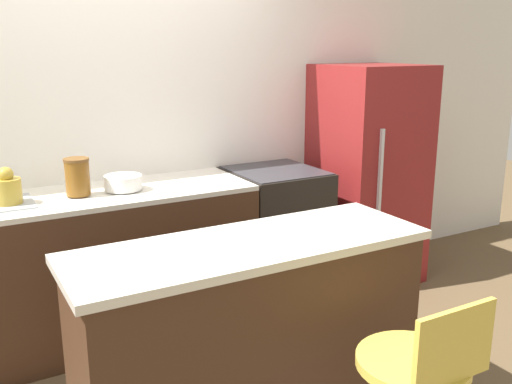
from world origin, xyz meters
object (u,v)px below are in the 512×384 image
object	(u,v)px
oven_range	(275,234)
kettle	(7,189)
mixing_bowl	(123,182)
refrigerator	(367,175)

from	to	relation	value
oven_range	kettle	bearing A→B (deg)	-179.26
oven_range	mixing_bowl	distance (m)	1.21
kettle	mixing_bowl	world-z (taller)	kettle
oven_range	refrigerator	bearing A→B (deg)	-1.82
oven_range	mixing_bowl	xyz separation A→B (m)	(-1.09, -0.02, 0.52)
refrigerator	mixing_bowl	size ratio (longest dim) A/B	7.36
refrigerator	mixing_bowl	bearing A→B (deg)	179.90
refrigerator	kettle	bearing A→B (deg)	179.92
kettle	mixing_bowl	size ratio (longest dim) A/B	0.92
refrigerator	kettle	distance (m)	2.56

